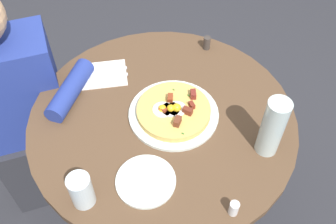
% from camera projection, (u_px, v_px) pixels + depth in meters
% --- Properties ---
extents(ground_plane, '(6.00, 6.00, 0.00)m').
position_uv_depth(ground_plane, '(164.00, 212.00, 1.91)').
color(ground_plane, '#2D2D33').
extents(dining_table, '(0.93, 0.93, 0.76)m').
position_uv_depth(dining_table, '(163.00, 146.00, 1.47)').
color(dining_table, brown).
rests_on(dining_table, ground_plane).
extents(person_seated, '(0.52, 0.43, 1.14)m').
position_uv_depth(person_seated, '(24.00, 121.00, 1.63)').
color(person_seated, '#2D2D33').
rests_on(person_seated, ground_plane).
extents(pizza_plate, '(0.31, 0.31, 0.01)m').
position_uv_depth(pizza_plate, '(174.00, 114.00, 1.33)').
color(pizza_plate, silver).
rests_on(pizza_plate, dining_table).
extents(breakfast_pizza, '(0.25, 0.25, 0.05)m').
position_uv_depth(breakfast_pizza, '(174.00, 110.00, 1.31)').
color(breakfast_pizza, '#D9B057').
rests_on(breakfast_pizza, pizza_plate).
extents(bread_plate, '(0.18, 0.18, 0.01)m').
position_uv_depth(bread_plate, '(146.00, 181.00, 1.16)').
color(bread_plate, silver).
rests_on(bread_plate, dining_table).
extents(napkin, '(0.19, 0.17, 0.00)m').
position_uv_depth(napkin, '(104.00, 74.00, 1.46)').
color(napkin, white).
rests_on(napkin, dining_table).
extents(fork, '(0.18, 0.04, 0.00)m').
position_uv_depth(fork, '(103.00, 70.00, 1.46)').
color(fork, silver).
rests_on(fork, napkin).
extents(knife, '(0.18, 0.04, 0.00)m').
position_uv_depth(knife, '(104.00, 77.00, 1.44)').
color(knife, silver).
rests_on(knife, napkin).
extents(water_glass, '(0.07, 0.07, 0.12)m').
position_uv_depth(water_glass, '(81.00, 190.00, 1.08)').
color(water_glass, silver).
rests_on(water_glass, dining_table).
extents(water_bottle, '(0.07, 0.07, 0.22)m').
position_uv_depth(water_bottle, '(272.00, 127.00, 1.16)').
color(water_bottle, silver).
rests_on(water_bottle, dining_table).
extents(salt_shaker, '(0.03, 0.03, 0.05)m').
position_uv_depth(salt_shaker, '(234.00, 208.00, 1.08)').
color(salt_shaker, white).
rests_on(salt_shaker, dining_table).
extents(pepper_shaker, '(0.03, 0.03, 0.05)m').
position_uv_depth(pepper_shaker, '(207.00, 43.00, 1.53)').
color(pepper_shaker, '#3F3833').
rests_on(pepper_shaker, dining_table).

